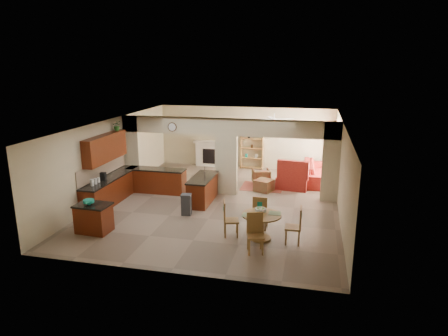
% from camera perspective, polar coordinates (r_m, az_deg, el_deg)
% --- Properties ---
extents(floor, '(10.00, 10.00, 0.00)m').
position_cam_1_polar(floor, '(14.02, -0.56, -4.88)').
color(floor, '#7F6B57').
rests_on(floor, ground).
extents(ceiling, '(10.00, 10.00, 0.00)m').
position_cam_1_polar(ceiling, '(13.34, -0.59, 6.52)').
color(ceiling, white).
rests_on(ceiling, wall_back).
extents(wall_back, '(8.00, 0.00, 8.00)m').
position_cam_1_polar(wall_back, '(18.40, 3.05, 4.36)').
color(wall_back, tan).
rests_on(wall_back, floor).
extents(wall_front, '(8.00, 0.00, 8.00)m').
position_cam_1_polar(wall_front, '(9.05, -7.98, -6.84)').
color(wall_front, tan).
rests_on(wall_front, floor).
extents(wall_left, '(0.00, 10.00, 10.00)m').
position_cam_1_polar(wall_left, '(15.03, -15.58, 1.48)').
color(wall_left, tan).
rests_on(wall_left, floor).
extents(wall_right, '(0.00, 10.00, 10.00)m').
position_cam_1_polar(wall_right, '(13.29, 16.45, -0.28)').
color(wall_right, tan).
rests_on(wall_right, floor).
extents(partition_left_pier, '(0.60, 0.25, 2.80)m').
position_cam_1_polar(partition_left_pier, '(15.76, -12.92, 2.25)').
color(partition_left_pier, tan).
rests_on(partition_left_pier, floor).
extents(partition_center_pier, '(0.80, 0.25, 2.20)m').
position_cam_1_polar(partition_center_pier, '(14.63, 0.34, 0.47)').
color(partition_center_pier, tan).
rests_on(partition_center_pier, floor).
extents(partition_right_pier, '(0.60, 0.25, 2.80)m').
position_cam_1_polar(partition_right_pier, '(14.25, 15.03, 0.80)').
color(partition_right_pier, tan).
rests_on(partition_right_pier, floor).
extents(partition_header, '(8.00, 0.25, 0.60)m').
position_cam_1_polar(partition_header, '(14.35, 0.35, 5.89)').
color(partition_header, tan).
rests_on(partition_header, partition_center_pier).
extents(kitchen_counter, '(2.52, 3.29, 1.48)m').
position_cam_1_polar(kitchen_counter, '(14.72, -13.25, -2.42)').
color(kitchen_counter, '#401807').
rests_on(kitchen_counter, floor).
extents(upper_cabinets, '(0.35, 2.40, 0.90)m').
position_cam_1_polar(upper_cabinets, '(14.15, -16.60, 2.76)').
color(upper_cabinets, '#401807').
rests_on(upper_cabinets, wall_left).
extents(peninsula, '(0.70, 1.85, 0.91)m').
position_cam_1_polar(peninsula, '(13.91, -3.08, -3.07)').
color(peninsula, '#401807').
rests_on(peninsula, floor).
extents(wall_clock, '(0.34, 0.03, 0.34)m').
position_cam_1_polar(wall_clock, '(14.77, -7.42, 5.83)').
color(wall_clock, '#51331B').
rests_on(wall_clock, partition_header).
extents(rug, '(1.60, 1.30, 0.01)m').
position_cam_1_polar(rug, '(15.78, 5.47, -2.67)').
color(rug, brown).
rests_on(rug, floor).
extents(fireplace, '(1.60, 0.35, 1.20)m').
position_cam_1_polar(fireplace, '(18.73, -1.90, 2.11)').
color(fireplace, silver).
rests_on(fireplace, floor).
extents(shelving_unit, '(1.00, 0.32, 1.80)m').
position_cam_1_polar(shelving_unit, '(18.27, 4.01, 2.67)').
color(shelving_unit, brown).
rests_on(shelving_unit, floor).
extents(window_a, '(0.02, 0.90, 1.90)m').
position_cam_1_polar(window_a, '(15.57, 15.83, 1.15)').
color(window_a, white).
rests_on(window_a, wall_right).
extents(window_b, '(0.02, 0.90, 1.90)m').
position_cam_1_polar(window_b, '(17.23, 15.58, 2.45)').
color(window_b, white).
rests_on(window_b, wall_right).
extents(glazed_door, '(0.02, 0.70, 2.10)m').
position_cam_1_polar(glazed_door, '(16.43, 15.67, 1.32)').
color(glazed_door, white).
rests_on(glazed_door, wall_right).
extents(drape_a_left, '(0.10, 0.28, 2.30)m').
position_cam_1_polar(drape_a_left, '(14.98, 15.78, 0.64)').
color(drape_a_left, '#3B1817').
rests_on(drape_a_left, wall_right).
extents(drape_a_right, '(0.10, 0.28, 2.30)m').
position_cam_1_polar(drape_a_right, '(16.15, 15.60, 1.65)').
color(drape_a_right, '#3B1817').
rests_on(drape_a_right, wall_right).
extents(drape_b_left, '(0.10, 0.28, 2.30)m').
position_cam_1_polar(drape_b_left, '(16.64, 15.53, 2.03)').
color(drape_b_left, '#3B1817').
rests_on(drape_b_left, wall_right).
extents(drape_b_right, '(0.10, 0.28, 2.30)m').
position_cam_1_polar(drape_b_right, '(17.81, 15.38, 2.85)').
color(drape_b_right, '#3B1817').
rests_on(drape_b_right, wall_right).
extents(ceiling_fan, '(1.00, 1.00, 0.10)m').
position_cam_1_polar(ceiling_fan, '(16.06, 7.18, 6.94)').
color(ceiling_fan, white).
rests_on(ceiling_fan, ceiling).
extents(kitchen_island, '(1.00, 0.74, 0.84)m').
position_cam_1_polar(kitchen_island, '(12.08, -18.11, -6.80)').
color(kitchen_island, '#401807').
rests_on(kitchen_island, floor).
extents(teal_bowl, '(0.31, 0.31, 0.14)m').
position_cam_1_polar(teal_bowl, '(11.93, -18.76, -4.64)').
color(teal_bowl, '#148D7A').
rests_on(teal_bowl, kitchen_island).
extents(trash_can, '(0.32, 0.28, 0.64)m').
position_cam_1_polar(trash_can, '(12.83, -5.40, -5.33)').
color(trash_can, '#2F2F32').
rests_on(trash_can, floor).
extents(dining_table, '(1.08, 1.08, 0.74)m').
position_cam_1_polar(dining_table, '(11.04, 5.36, -7.76)').
color(dining_table, brown).
rests_on(dining_table, floor).
extents(fruit_bowl, '(0.30, 0.30, 0.16)m').
position_cam_1_polar(fruit_bowl, '(10.98, 5.25, -6.06)').
color(fruit_bowl, '#68AE25').
rests_on(fruit_bowl, dining_table).
extents(sofa, '(2.75, 1.15, 0.79)m').
position_cam_1_polar(sofa, '(16.75, 13.20, -0.58)').
color(sofa, maroon).
rests_on(sofa, floor).
extents(chaise, '(1.29, 1.11, 0.47)m').
position_cam_1_polar(chaise, '(15.74, 9.79, -1.99)').
color(chaise, maroon).
rests_on(chaise, floor).
extents(armchair, '(0.85, 0.86, 0.63)m').
position_cam_1_polar(armchair, '(16.04, 5.33, -1.23)').
color(armchair, maroon).
rests_on(armchair, floor).
extents(ottoman, '(0.79, 0.79, 0.44)m').
position_cam_1_polar(ottoman, '(15.22, 5.72, -2.49)').
color(ottoman, maroon).
rests_on(ottoman, floor).
extents(plant, '(0.41, 0.39, 0.36)m').
position_cam_1_polar(plant, '(14.85, -15.03, 5.88)').
color(plant, '#1B4C14').
rests_on(plant, upper_cabinets).
extents(chair_north, '(0.43, 0.44, 1.02)m').
position_cam_1_polar(chair_north, '(11.65, 5.20, -6.20)').
color(chair_north, brown).
rests_on(chair_north, floor).
extents(chair_east, '(0.44, 0.43, 1.02)m').
position_cam_1_polar(chair_east, '(10.90, 10.28, -7.90)').
color(chair_east, brown).
rests_on(chair_east, floor).
extents(chair_south, '(0.52, 0.52, 1.02)m').
position_cam_1_polar(chair_south, '(10.35, 4.47, -8.95)').
color(chair_south, brown).
rests_on(chair_south, floor).
extents(chair_west, '(0.51, 0.51, 1.02)m').
position_cam_1_polar(chair_west, '(11.19, 0.59, -7.03)').
color(chair_west, brown).
rests_on(chair_west, floor).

